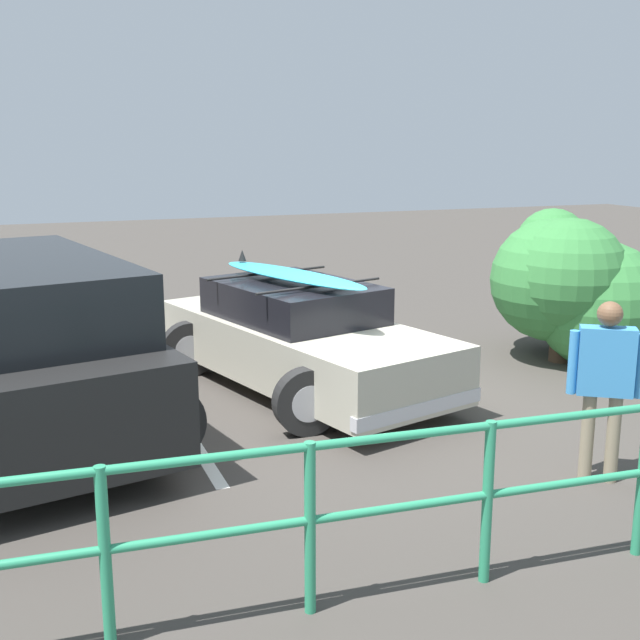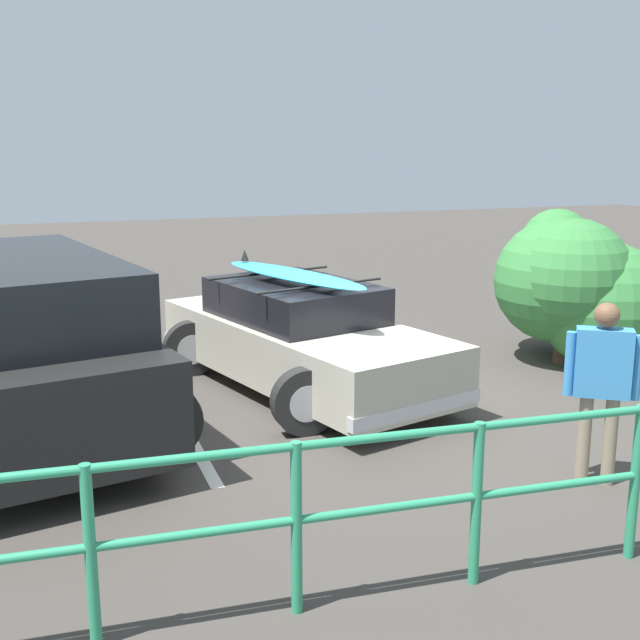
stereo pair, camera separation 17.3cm
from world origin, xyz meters
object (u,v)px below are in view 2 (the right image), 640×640
object	(u,v)px
sedan_car	(301,337)
person_bystander	(602,377)
suv_car	(13,346)
bush_near_left	(573,285)

from	to	relation	value
sedan_car	person_bystander	distance (m)	3.73
person_bystander	sedan_car	bearing A→B (deg)	-66.19
sedan_car	suv_car	world-z (taller)	suv_car
person_bystander	bush_near_left	size ratio (longest dim) A/B	0.66
person_bystander	bush_near_left	xyz separation A→B (m)	(-2.18, -3.28, 0.08)
person_bystander	bush_near_left	distance (m)	3.94
suv_car	person_bystander	size ratio (longest dim) A/B	2.93
suv_car	bush_near_left	size ratio (longest dim) A/B	1.95
sedan_car	bush_near_left	world-z (taller)	bush_near_left
sedan_car	suv_car	distance (m)	3.17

